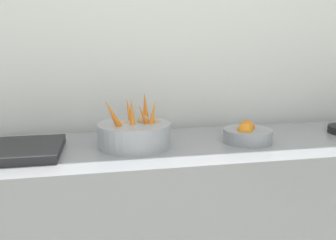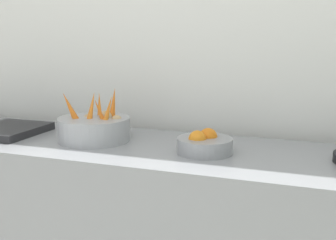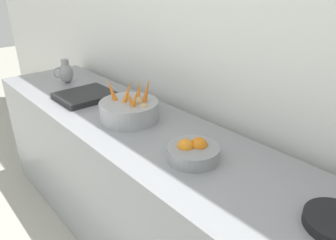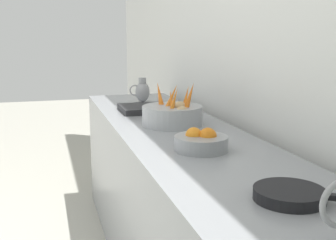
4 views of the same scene
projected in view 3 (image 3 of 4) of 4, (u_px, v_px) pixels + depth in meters
tile_wall_left at (321, 3)px, 1.23m from camera, size 0.10×7.90×3.00m
prep_counter at (159, 204)px, 1.77m from camera, size 0.62×3.07×0.87m
vegetable_colander at (130, 110)px, 1.74m from camera, size 0.33×0.33×0.24m
orange_bowl at (193, 152)px, 1.37m from camera, size 0.23×0.23×0.10m
metal_pitcher_short at (66, 72)px, 2.33m from camera, size 0.15×0.10×0.18m
counter_sink_basin at (85, 96)px, 2.05m from camera, size 0.34×0.30×0.04m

